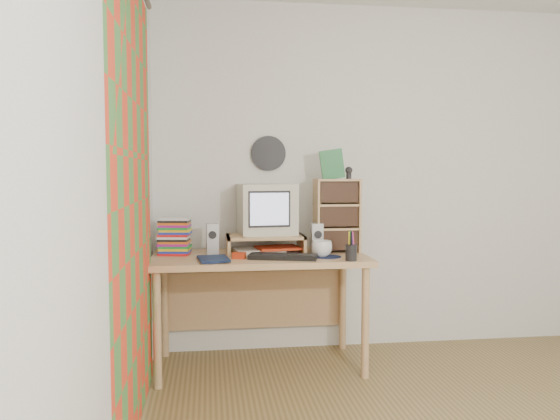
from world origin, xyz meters
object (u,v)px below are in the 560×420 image
object	(u,v)px
desk	(258,273)
keyboard	(283,257)
cd_rack	(337,216)
dvd_stack	(175,234)
crt_monitor	(267,209)
diary	(199,258)
mug	(322,249)

from	to	relation	value
desk	keyboard	xyz separation A→B (m)	(0.13, -0.24, 0.15)
keyboard	cd_rack	bearing A→B (deg)	48.53
dvd_stack	cd_rack	xyz separation A→B (m)	(1.09, -0.01, 0.11)
desk	cd_rack	size ratio (longest dim) A/B	2.80
crt_monitor	desk	bearing A→B (deg)	-135.69
crt_monitor	cd_rack	distance (m)	0.48
cd_rack	diary	distance (m)	1.00
crt_monitor	keyboard	xyz separation A→B (m)	(0.06, -0.33, -0.28)
desk	dvd_stack	size ratio (longest dim) A/B	5.04
desk	keyboard	bearing A→B (deg)	-61.51
crt_monitor	cd_rack	xyz separation A→B (m)	(0.47, -0.07, -0.04)
desk	cd_rack	xyz separation A→B (m)	(0.54, 0.02, 0.38)
mug	desk	bearing A→B (deg)	154.60
crt_monitor	dvd_stack	world-z (taller)	crt_monitor
desk	dvd_stack	bearing A→B (deg)	176.88
desk	crt_monitor	size ratio (longest dim) A/B	3.86
keyboard	diary	world-z (taller)	diary
crt_monitor	mug	xyz separation A→B (m)	(0.32, -0.27, -0.24)
crt_monitor	dvd_stack	distance (m)	0.64
dvd_stack	cd_rack	distance (m)	1.10
dvd_stack	mug	distance (m)	0.98
desk	mug	distance (m)	0.47
crt_monitor	diary	world-z (taller)	crt_monitor
keyboard	diary	xyz separation A→B (m)	(-0.52, -0.02, 0.01)
diary	dvd_stack	bearing A→B (deg)	111.50
crt_monitor	mug	size ratio (longest dim) A/B	2.73
desk	mug	bearing A→B (deg)	-25.40
dvd_stack	diary	size ratio (longest dim) A/B	1.25
keyboard	dvd_stack	distance (m)	0.75
dvd_stack	diary	distance (m)	0.36
mug	diary	bearing A→B (deg)	-174.34
mug	dvd_stack	bearing A→B (deg)	167.08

